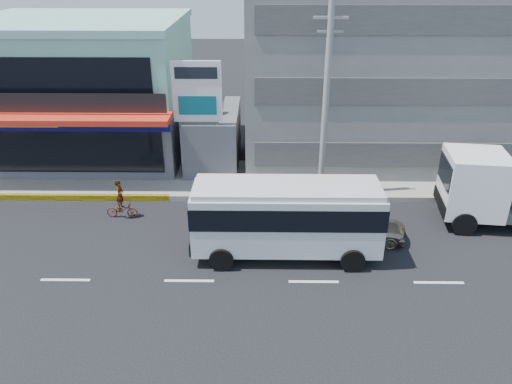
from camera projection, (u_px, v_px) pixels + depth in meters
ground at (189, 281)px, 20.02m from camera, size 120.00×120.00×0.00m
sidewalk at (298, 180)px, 28.44m from camera, size 70.00×5.00×0.30m
shop_building at (86, 92)px, 30.88m from camera, size 12.40×11.70×8.00m
concrete_building at (379, 40)px, 30.32m from camera, size 16.00×12.00×14.00m
gap_structure at (214, 138)px, 30.03m from camera, size 3.00×6.00×3.50m
satellite_dish at (211, 114)px, 28.33m from camera, size 1.50×1.50×0.15m
billboard at (197, 99)px, 26.13m from camera, size 2.60×0.18×6.90m
utility_pole_near at (326, 105)px, 24.34m from camera, size 1.60×0.30×10.00m
minibus at (287, 214)px, 20.94m from camera, size 7.93×2.80×3.32m
sedan at (359, 225)px, 22.62m from camera, size 4.39×2.21×1.43m
motorcycle_rider at (121, 205)px, 24.50m from camera, size 1.57×0.60×1.99m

